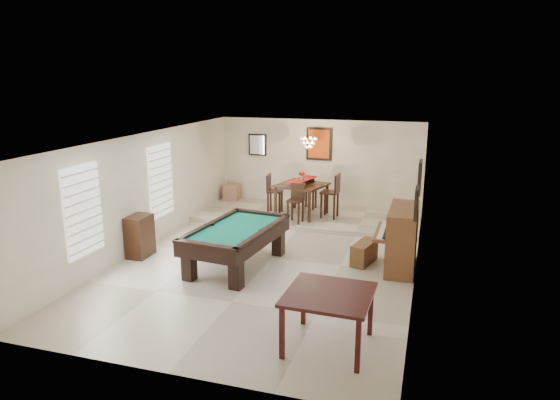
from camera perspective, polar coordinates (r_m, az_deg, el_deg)
The scene contains 26 objects.
ground_plane at distance 10.87m, azimuth -0.94°, elevation -6.68°, with size 6.00×9.00×0.02m, color beige.
wall_back at distance 14.73m, azimuth 4.47°, elevation 4.11°, with size 6.00×0.04×2.60m, color silver.
wall_front at distance 6.56m, azimuth -13.37°, elevation -9.17°, with size 6.00×0.04×2.60m, color silver.
wall_left at distance 11.73m, azimuth -15.04°, elevation 1.08°, with size 0.04×9.00×2.60m, color silver.
wall_right at distance 9.99m, azimuth 15.63°, elevation -1.21°, with size 0.04×9.00×2.60m, color silver.
ceiling at distance 10.24m, azimuth -0.99°, elevation 7.10°, with size 6.00×9.00×0.04m, color white.
dining_step at distance 13.82m, azimuth 3.23°, elevation -1.82°, with size 6.00×2.50×0.12m, color beige.
window_left_front at distance 9.96m, azimuth -21.58°, elevation -1.14°, with size 0.06×1.00×1.70m, color white.
window_left_rear at distance 12.19m, azimuth -13.47°, elevation 2.14°, with size 0.06×1.00×1.70m, color white.
pool_table at distance 10.30m, azimuth -4.99°, elevation -5.44°, with size 1.33×2.46×0.82m, color black, non-canonical shape.
square_table at distance 7.43m, azimuth 5.55°, elevation -13.45°, with size 1.21×1.21×0.84m, color black, non-canonical shape.
upright_piano at distance 10.43m, azimuth 12.98°, elevation -4.22°, with size 0.85×1.52×1.27m, color brown, non-canonical shape.
piano_bench at distance 10.67m, azimuth 9.60°, elevation -5.94°, with size 0.32×0.81×0.45m, color brown.
apothecary_chest at distance 11.25m, azimuth -15.73°, elevation -3.99°, with size 0.41×0.61×0.91m, color black.
dining_table at distance 13.57m, azimuth 2.49°, elevation 0.30°, with size 1.19×1.19×0.98m, color black, non-canonical shape.
flower_vase at distance 13.44m, azimuth 2.52°, elevation 2.78°, with size 0.13×0.13×0.22m, color #9F130D, non-canonical shape.
dining_chair_south at distance 12.85m, azimuth 1.77°, elevation -0.41°, with size 0.37×0.37×1.01m, color black, non-canonical shape.
dining_chair_north at distance 14.24m, azimuth 3.42°, elevation 0.91°, with size 0.36×0.36×0.96m, color black, non-canonical shape.
dining_chair_west at distance 13.72m, azimuth -0.57°, elevation 0.68°, with size 0.40×0.40×1.08m, color black, non-canonical shape.
dining_chair_east at distance 13.35m, azimuth 5.71°, elevation 0.49°, with size 0.44×0.44×1.20m, color black, non-canonical shape.
corner_bench at distance 15.35m, azimuth -5.52°, elevation 0.91°, with size 0.42×0.53×0.47m, color #A8785B.
chandelier at distance 13.34m, azimuth 3.31°, elevation 7.00°, with size 0.44×0.44×0.60m, color #FFE5B2, non-canonical shape.
back_painting at distance 14.60m, azimuth 4.48°, elevation 6.41°, with size 0.75×0.06×0.95m, color #D84C14.
back_mirror at distance 15.13m, azimuth -2.60°, elevation 6.33°, with size 0.55×0.06×0.65m, color white.
right_picture_upper at distance 10.15m, azimuth 15.69°, elevation 2.51°, with size 0.06×0.55×0.65m, color slate.
right_picture_lower at distance 8.92m, azimuth 15.33°, elevation -0.34°, with size 0.06×0.45×0.55m, color gray.
Camera 1 is at (3.15, -9.66, 3.85)m, focal length 32.00 mm.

